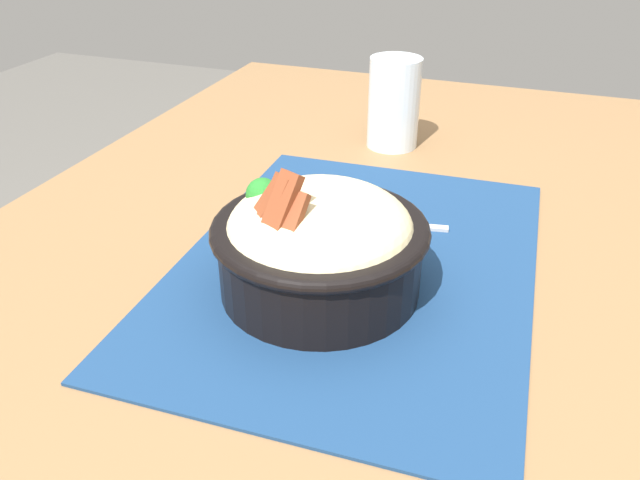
# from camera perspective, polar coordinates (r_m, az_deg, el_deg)

# --- Properties ---
(table) EXTENTS (1.32, 0.85, 0.74)m
(table) POSITION_cam_1_polar(r_m,az_deg,el_deg) (0.64, 3.75, -7.82)
(table) COLOR olive
(table) RESTS_ON ground_plane
(placemat) EXTENTS (0.46, 0.34, 0.00)m
(placemat) POSITION_cam_1_polar(r_m,az_deg,el_deg) (0.61, 3.30, -2.14)
(placemat) COLOR navy
(placemat) RESTS_ON table
(bowl) EXTENTS (0.23, 0.23, 0.13)m
(bowl) POSITION_cam_1_polar(r_m,az_deg,el_deg) (0.55, -0.06, -0.13)
(bowl) COLOR black
(bowl) RESTS_ON placemat
(fork) EXTENTS (0.04, 0.13, 0.00)m
(fork) POSITION_cam_1_polar(r_m,az_deg,el_deg) (0.68, 5.35, 1.48)
(fork) COLOR #B3B3B3
(fork) RESTS_ON placemat
(drinking_glass) EXTENTS (0.07, 0.07, 0.12)m
(drinking_glass) POSITION_cam_1_polar(r_m,az_deg,el_deg) (0.87, 6.61, 11.65)
(drinking_glass) COLOR silver
(drinking_glass) RESTS_ON table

